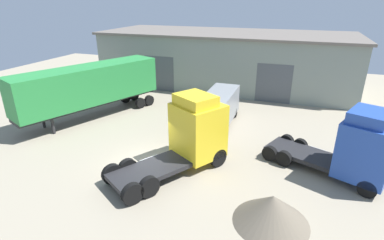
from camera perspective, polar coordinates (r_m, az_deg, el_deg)
name	(u,v)px	position (r m, az deg, el deg)	size (l,w,h in m)	color
ground_plane	(147,164)	(18.04, -8.62, -8.21)	(60.00, 60.00, 0.00)	gray
warehouse_building	(226,59)	(33.97, 6.40, 11.54)	(26.69, 10.37, 5.72)	gray
tractor_unit_yellow	(190,134)	(16.83, -0.30, -2.67)	(5.61, 6.99, 4.20)	yellow
container_trailer_white	(90,86)	(25.07, -18.86, 6.22)	(6.78, 11.71, 4.21)	#28843D
tractor_unit_blue	(356,148)	(17.70, 28.83, -4.70)	(6.81, 4.75, 3.99)	#2347A3
delivery_van_grey	(219,107)	(22.79, 5.20, 2.42)	(2.05, 5.86, 2.53)	gray
gravel_pile	(272,209)	(13.75, 14.98, -16.13)	(3.31, 3.31, 1.38)	#665B4C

